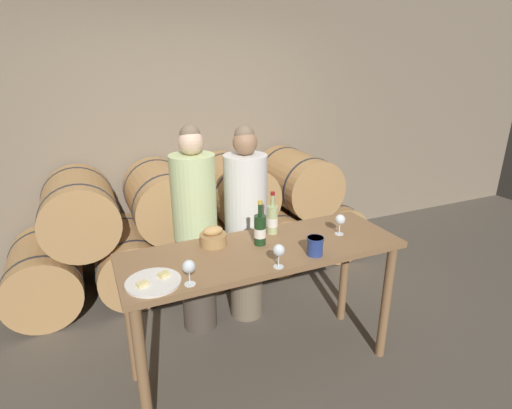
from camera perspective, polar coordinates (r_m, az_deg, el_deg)
The scene contains 14 objects.
ground_plane at distance 3.04m, azimuth 1.00°, elevation -21.98°, with size 10.00×10.00×0.00m, color #564F44.
stone_wall_back at distance 4.16m, azimuth -10.74°, elevation 13.65°, with size 10.00×0.12×3.20m.
barrel_stack at distance 3.90m, azimuth -7.82°, elevation -2.71°, with size 3.42×0.86×1.16m.
tasting_table at distance 2.58m, azimuth 1.10°, elevation -8.91°, with size 1.78×0.60×0.92m.
person_left at distance 3.02m, azimuth -8.60°, elevation -3.89°, with size 0.33×0.33×1.62m.
person_right at distance 3.14m, azimuth -1.46°, elevation -3.01°, with size 0.33×0.33×1.59m.
wine_bottle_red at distance 2.53m, azimuth 0.51°, elevation -3.63°, with size 0.08×0.08×0.30m.
wine_bottle_white at distance 2.70m, azimuth 2.35°, elevation -2.10°, with size 0.08×0.08×0.29m.
blue_crock at distance 2.44m, azimuth 8.44°, elevation -5.78°, with size 0.10×0.10×0.11m.
bread_basket at distance 2.56m, azimuth -6.13°, elevation -4.71°, with size 0.17×0.17×0.13m.
cheese_plate at distance 2.21m, azimuth -14.46°, elevation -10.65°, with size 0.29×0.29×0.04m.
wine_glass_far_left at distance 2.12m, azimuth -9.56°, elevation -8.84°, with size 0.07×0.07×0.14m.
wine_glass_left at distance 2.26m, azimuth 3.27°, elevation -6.65°, with size 0.07×0.07×0.14m.
wine_glass_center at distance 2.73m, azimuth 11.93°, elevation -2.20°, with size 0.07×0.07×0.14m.
Camera 1 is at (-0.96, -2.05, 2.03)m, focal length 28.00 mm.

